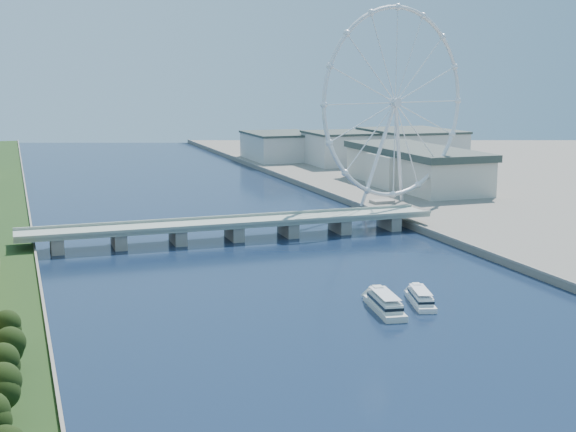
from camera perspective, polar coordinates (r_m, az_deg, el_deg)
name	(u,v)px	position (r m, az deg, el deg)	size (l,w,h in m)	color
westminster_bridge	(234,227)	(421.81, -3.86, -0.77)	(220.00, 22.00, 9.50)	gray
london_eye	(395,103)	(509.21, 7.64, 7.94)	(113.60, 39.12, 124.30)	silver
county_hall	(414,190)	(606.90, 8.97, 1.85)	(54.00, 144.00, 35.00)	beige
city_skyline	(198,156)	(679.71, -6.45, 4.24)	(505.00, 280.00, 32.00)	beige
tour_boat_near	(385,311)	(298.90, 6.88, -6.74)	(8.41, 32.74, 7.26)	silver
tour_boat_far	(420,304)	(309.44, 9.40, -6.21)	(7.22, 28.34, 6.25)	silver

